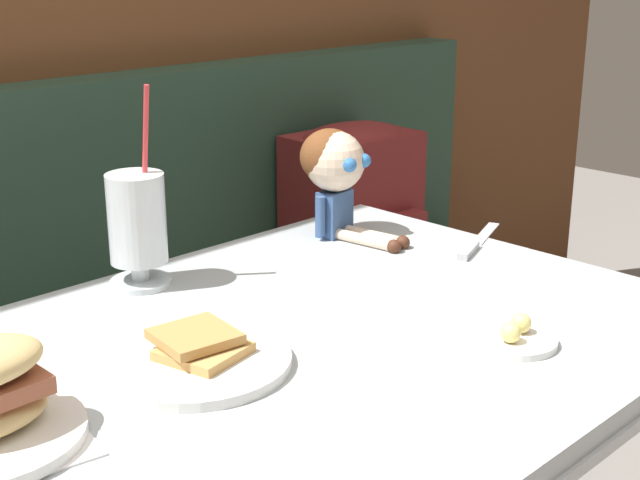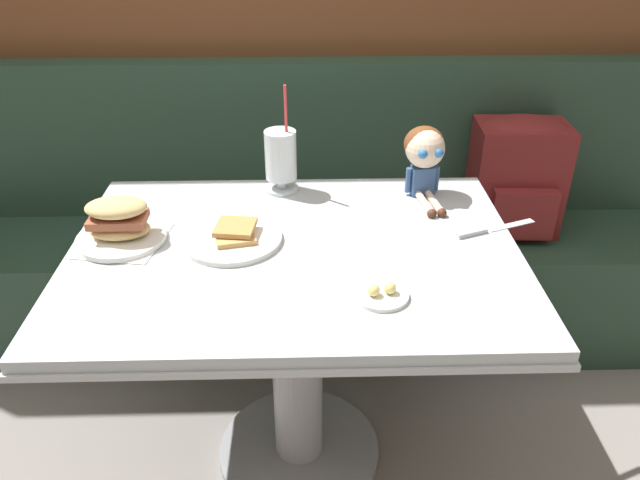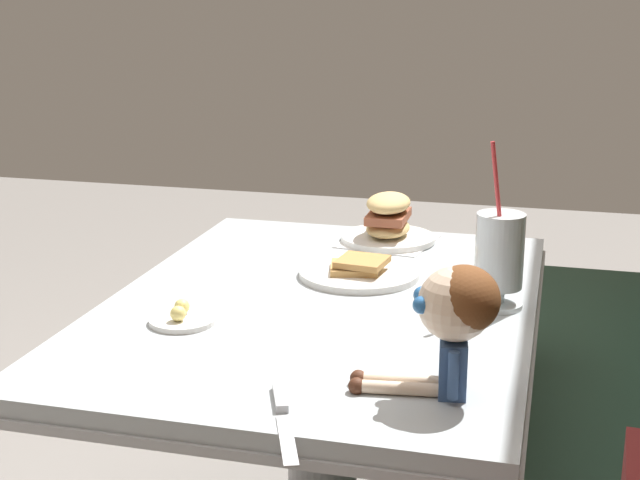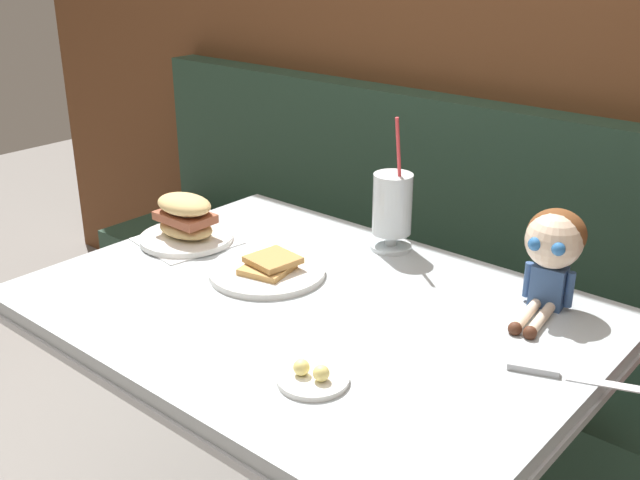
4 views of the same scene
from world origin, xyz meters
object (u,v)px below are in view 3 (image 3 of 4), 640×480
object	(u,v)px
toast_plate	(359,271)
butter_saucer	(182,318)
seated_doll	(455,311)
sandwich_plate	(388,223)
butter_knife	(282,408)
milkshake_glass	(499,256)

from	to	relation	value
toast_plate	butter_saucer	world-z (taller)	toast_plate
toast_plate	butter_saucer	xyz separation A→B (m)	(0.34, -0.25, -0.00)
butter_saucer	toast_plate	bearing A→B (deg)	144.18
toast_plate	seated_doll	world-z (taller)	seated_doll
sandwich_plate	seated_doll	size ratio (longest dim) A/B	1.03
toast_plate	butter_knife	bearing A→B (deg)	2.52
milkshake_glass	butter_knife	bearing A→B (deg)	-26.70
sandwich_plate	butter_saucer	world-z (taller)	sandwich_plate
toast_plate	sandwich_plate	bearing A→B (deg)	178.21
butter_saucer	butter_knife	distance (m)	0.40
toast_plate	sandwich_plate	world-z (taller)	sandwich_plate
sandwich_plate	seated_doll	xyz separation A→B (m)	(0.79, 0.25, 0.08)
sandwich_plate	milkshake_glass	bearing A→B (deg)	35.64
milkshake_glass	sandwich_plate	xyz separation A→B (m)	(-0.39, -0.28, -0.05)
sandwich_plate	butter_saucer	distance (m)	0.67
milkshake_glass	sandwich_plate	bearing A→B (deg)	-144.36
milkshake_glass	seated_doll	xyz separation A→B (m)	(0.40, -0.04, 0.03)
butter_knife	butter_saucer	bearing A→B (deg)	-136.60
butter_saucer	seated_doll	world-z (taller)	seated_doll
toast_plate	sandwich_plate	xyz separation A→B (m)	(-0.28, 0.01, 0.03)
milkshake_glass	butter_saucer	bearing A→B (deg)	-66.98
butter_saucer	butter_knife	xyz separation A→B (m)	(0.29, 0.28, -0.00)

